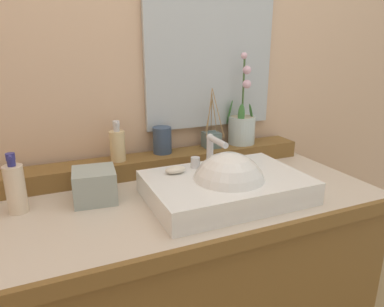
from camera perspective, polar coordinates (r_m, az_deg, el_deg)
wall_back at (r=1.46m, az=-9.82°, el=19.62°), size 3.07×0.20×2.75m
vanity_cabinet at (r=1.39m, az=-3.01°, el=-22.71°), size 1.37×0.63×0.84m
back_ledge at (r=1.36m, az=-6.86°, el=-1.75°), size 1.29×0.12×0.07m
sink_basin at (r=1.13m, az=5.73°, el=-5.55°), size 0.50×0.34×0.27m
soap_bar at (r=1.15m, az=-2.70°, el=-2.64°), size 0.07×0.04×0.02m
potted_plant at (r=1.51m, az=8.08°, el=4.57°), size 0.12×0.11×0.38m
soap_dispenser at (r=1.30m, az=-12.01°, el=1.40°), size 0.06×0.06×0.15m
tumbler_cup at (r=1.37m, az=-4.86°, el=2.17°), size 0.07×0.07×0.10m
reed_diffuser at (r=1.45m, az=3.16°, el=2.37°), size 0.07×0.11×0.24m
lotion_bottle at (r=1.15m, az=-26.75°, el=-4.99°), size 0.06×0.06×0.18m
tissue_box at (r=1.15m, az=-15.52°, el=-4.98°), size 0.14×0.14×0.10m
mirror at (r=1.46m, az=3.10°, el=16.79°), size 0.55×0.02×0.63m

